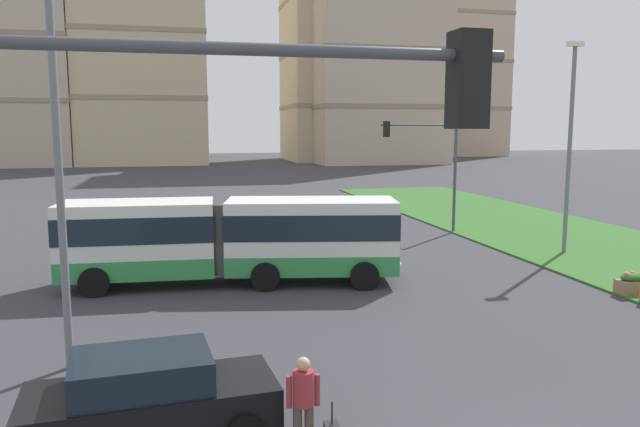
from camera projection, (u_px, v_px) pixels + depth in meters
The scene contains 13 objects.
articulated_bus at pixel (232, 238), 21.70m from camera, with size 11.99×4.09×3.00m.
car_black_sedan at pixel (150, 398), 10.88m from camera, with size 4.53×2.32×1.58m.
pedestrian_crossing at pixel (303, 399), 10.28m from camera, with size 0.58×0.36×1.74m.
flower_planter_3 at pixel (633, 283), 20.31m from camera, with size 1.10×0.56×0.74m.
traffic_light_near_left at pixel (155, 282), 4.70m from camera, with size 4.33×0.28×6.32m.
traffic_light_far_right at pixel (431, 156), 31.79m from camera, with size 4.23×0.28×5.88m.
streetlight_left at pixel (58, 153), 13.51m from camera, with size 0.70×0.28×9.07m.
streetlight_median at pixel (570, 140), 26.37m from camera, with size 0.70×0.28×9.16m.
apartment_tower_west at pixel (4, 42), 89.05m from camera, with size 19.33×15.97×36.04m.
apartment_tower_westcentre at pixel (141, 40), 94.89m from camera, with size 19.15×18.69×38.31m.
apartment_tower_centre at pixel (336, 57), 104.67m from camera, with size 17.01×17.23×35.15m.
apartment_tower_eastcentre at pixel (376, 28), 95.79m from camera, with size 20.33×15.45×42.19m.
apartment_tower_east at pixel (460, 42), 122.76m from camera, with size 16.17×14.25×45.21m.
Camera 1 is at (-5.92, -7.76, 5.53)m, focal length 34.29 mm.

